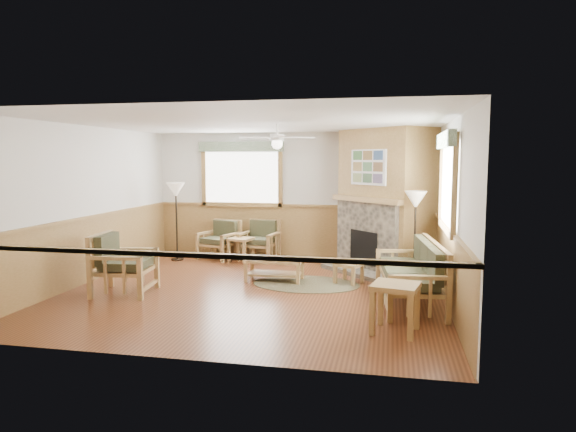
% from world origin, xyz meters
% --- Properties ---
extents(floor, '(6.00, 6.00, 0.01)m').
position_xyz_m(floor, '(0.00, 0.00, -0.01)').
color(floor, brown).
rests_on(floor, ground).
extents(ceiling, '(6.00, 6.00, 0.01)m').
position_xyz_m(ceiling, '(0.00, 0.00, 2.70)').
color(ceiling, white).
rests_on(ceiling, floor).
extents(wall_back, '(6.00, 0.02, 2.70)m').
position_xyz_m(wall_back, '(0.00, 3.00, 1.35)').
color(wall_back, white).
rests_on(wall_back, floor).
extents(wall_front, '(6.00, 0.02, 2.70)m').
position_xyz_m(wall_front, '(0.00, -3.00, 1.35)').
color(wall_front, white).
rests_on(wall_front, floor).
extents(wall_left, '(0.02, 6.00, 2.70)m').
position_xyz_m(wall_left, '(-3.00, 0.00, 1.35)').
color(wall_left, white).
rests_on(wall_left, floor).
extents(wall_right, '(0.02, 6.00, 2.70)m').
position_xyz_m(wall_right, '(3.00, 0.00, 1.35)').
color(wall_right, white).
rests_on(wall_right, floor).
extents(wainscot, '(6.00, 6.00, 1.10)m').
position_xyz_m(wainscot, '(0.00, 0.00, 0.55)').
color(wainscot, olive).
rests_on(wainscot, floor).
extents(fireplace, '(3.11, 3.11, 2.70)m').
position_xyz_m(fireplace, '(2.05, 2.05, 1.35)').
color(fireplace, olive).
rests_on(fireplace, floor).
extents(window_back, '(1.90, 0.16, 1.50)m').
position_xyz_m(window_back, '(-1.10, 2.96, 2.53)').
color(window_back, white).
rests_on(window_back, wall_back).
extents(window_right, '(0.16, 1.90, 1.50)m').
position_xyz_m(window_right, '(2.96, -0.20, 2.53)').
color(window_right, white).
rests_on(window_right, wall_right).
extents(ceiling_fan, '(1.59, 1.59, 0.36)m').
position_xyz_m(ceiling_fan, '(0.30, 0.30, 2.66)').
color(ceiling_fan, white).
rests_on(ceiling_fan, ceiling).
extents(sofa, '(2.06, 1.02, 0.91)m').
position_xyz_m(sofa, '(2.43, -0.30, 0.46)').
color(sofa, '#A7824E').
rests_on(sofa, floor).
extents(armchair_back_left, '(0.91, 0.91, 0.81)m').
position_xyz_m(armchair_back_left, '(-1.47, 2.46, 0.41)').
color(armchair_back_left, '#A7824E').
rests_on(armchair_back_left, floor).
extents(armchair_back_right, '(0.82, 0.82, 0.82)m').
position_xyz_m(armchair_back_right, '(-0.60, 2.55, 0.41)').
color(armchair_back_right, '#A7824E').
rests_on(armchair_back_right, floor).
extents(armchair_left, '(0.96, 0.96, 0.96)m').
position_xyz_m(armchair_left, '(-1.99, -0.61, 0.48)').
color(armchair_left, '#A7824E').
rests_on(armchair_left, floor).
extents(coffee_table, '(1.00, 0.50, 0.40)m').
position_xyz_m(coffee_table, '(0.16, 0.67, 0.20)').
color(coffee_table, '#A7824E').
rests_on(coffee_table, floor).
extents(end_table_chairs, '(0.54, 0.53, 0.50)m').
position_xyz_m(end_table_chairs, '(-0.91, 2.21, 0.25)').
color(end_table_chairs, '#A7824E').
rests_on(end_table_chairs, floor).
extents(end_table_sofa, '(0.64, 0.63, 0.61)m').
position_xyz_m(end_table_sofa, '(2.22, -1.67, 0.31)').
color(end_table_sofa, '#A7824E').
rests_on(end_table_sofa, floor).
extents(footstool, '(0.54, 0.54, 0.36)m').
position_xyz_m(footstool, '(1.46, 0.75, 0.18)').
color(footstool, '#A7824E').
rests_on(footstool, floor).
extents(braided_rug, '(1.84, 1.84, 0.01)m').
position_xyz_m(braided_rug, '(0.75, 0.53, 0.01)').
color(braided_rug, brown).
rests_on(braided_rug, floor).
extents(floor_lamp_left, '(0.47, 0.47, 1.65)m').
position_xyz_m(floor_lamp_left, '(-2.28, 2.10, 0.82)').
color(floor_lamp_left, black).
rests_on(floor_lamp_left, floor).
extents(floor_lamp_right, '(0.45, 0.45, 1.61)m').
position_xyz_m(floor_lamp_right, '(2.55, 0.87, 0.80)').
color(floor_lamp_right, black).
rests_on(floor_lamp_right, floor).
extents(book_red, '(0.32, 0.36, 0.03)m').
position_xyz_m(book_red, '(0.31, 0.62, 0.43)').
color(book_red, maroon).
rests_on(book_red, coffee_table).
extents(book_dark, '(0.22, 0.29, 0.03)m').
position_xyz_m(book_dark, '(0.01, 0.74, 0.42)').
color(book_dark, black).
rests_on(book_dark, coffee_table).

